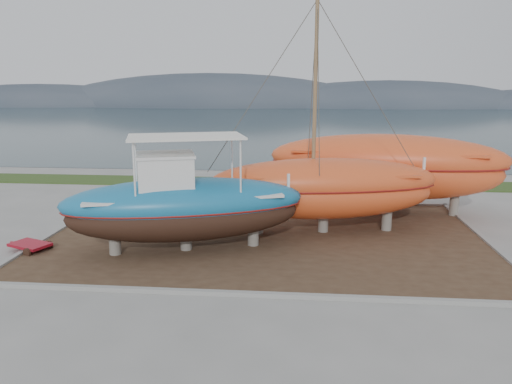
# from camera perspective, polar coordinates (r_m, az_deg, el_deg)

# --- Properties ---
(ground) EXTENTS (140.00, 140.00, 0.00)m
(ground) POSITION_cam_1_polar(r_m,az_deg,el_deg) (17.60, 0.12, -9.06)
(ground) COLOR gray
(ground) RESTS_ON ground
(dirt_patch) EXTENTS (18.00, 12.00, 0.06)m
(dirt_patch) POSITION_cam_1_polar(r_m,az_deg,el_deg) (21.35, 1.08, -5.06)
(dirt_patch) COLOR #422D1E
(dirt_patch) RESTS_ON ground
(curb_frame) EXTENTS (18.60, 12.60, 0.15)m
(curb_frame) POSITION_cam_1_polar(r_m,az_deg,el_deg) (21.33, 1.08, -4.95)
(curb_frame) COLOR gray
(curb_frame) RESTS_ON ground
(grass_strip) EXTENTS (44.00, 3.00, 0.08)m
(grass_strip) POSITION_cam_1_polar(r_m,az_deg,el_deg) (32.48, 2.55, 1.05)
(grass_strip) COLOR #284219
(grass_strip) RESTS_ON ground
(sea) EXTENTS (260.00, 100.00, 0.04)m
(sea) POSITION_cam_1_polar(r_m,az_deg,el_deg) (86.56, 4.28, 8.13)
(sea) COLOR #1D343A
(sea) RESTS_ON ground
(mountain_ridge) EXTENTS (200.00, 36.00, 20.00)m
(mountain_ridge) POSITION_cam_1_polar(r_m,az_deg,el_deg) (141.46, 4.68, 9.79)
(mountain_ridge) COLOR #333D49
(mountain_ridge) RESTS_ON ground
(blue_caique) EXTENTS (9.71, 5.47, 4.46)m
(blue_caique) POSITION_cam_1_polar(r_m,az_deg,el_deg) (19.21, -8.17, -0.20)
(blue_caique) COLOR #196FA0
(blue_caique) RESTS_ON dirt_patch
(white_dinghy) EXTENTS (4.54, 2.89, 1.28)m
(white_dinghy) POSITION_cam_1_polar(r_m,az_deg,el_deg) (24.00, -11.50, -1.68)
(white_dinghy) COLOR white
(white_dinghy) RESTS_ON dirt_patch
(orange_sailboat) EXTENTS (10.20, 4.55, 9.60)m
(orange_sailboat) POSITION_cam_1_polar(r_m,az_deg,el_deg) (21.22, 8.03, 8.03)
(orange_sailboat) COLOR #E05022
(orange_sailboat) RESTS_ON dirt_patch
(orange_bare_hull) EXTENTS (11.93, 4.95, 3.79)m
(orange_bare_hull) POSITION_cam_1_polar(r_m,az_deg,el_deg) (25.64, 14.56, 1.95)
(orange_bare_hull) COLOR #E05022
(orange_bare_hull) RESTS_ON dirt_patch
(red_trailer) EXTENTS (2.51, 1.90, 0.32)m
(red_trailer) POSITION_cam_1_polar(r_m,az_deg,el_deg) (21.46, -24.40, -5.75)
(red_trailer) COLOR #A41222
(red_trailer) RESTS_ON ground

